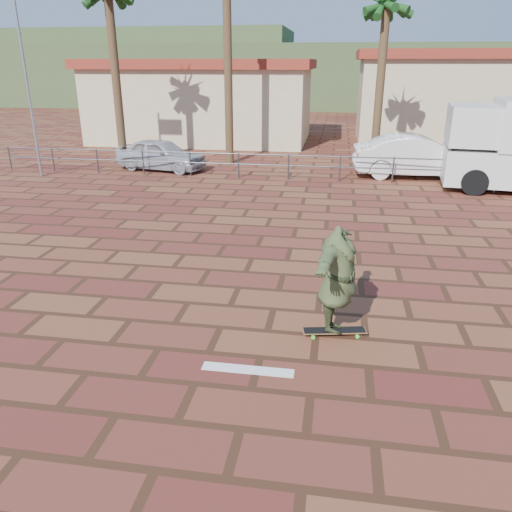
{
  "coord_description": "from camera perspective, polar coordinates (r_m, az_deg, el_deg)",
  "views": [
    {
      "loc": [
        1.84,
        -7.49,
        4.33
      ],
      "look_at": [
        0.4,
        1.47,
        0.8
      ],
      "focal_mm": 35.0,
      "sensor_mm": 36.0,
      "label": 1
    }
  ],
  "objects": [
    {
      "name": "guardrail",
      "position": [
        19.91,
        3.75,
        10.65
      ],
      "size": [
        24.06,
        0.06,
        1.0
      ],
      "color": "#47494F",
      "rests_on": "ground"
    },
    {
      "name": "hill_back",
      "position": [
        67.82,
        -12.23,
        20.53
      ],
      "size": [
        35.0,
        14.0,
        8.0
      ],
      "primitive_type": "cube",
      "color": "#384C28",
      "rests_on": "ground"
    },
    {
      "name": "hill_front",
      "position": [
        57.53,
        7.76,
        19.75
      ],
      "size": [
        70.0,
        18.0,
        6.0
      ],
      "primitive_type": "cube",
      "color": "#384C28",
      "rests_on": "ground"
    },
    {
      "name": "paint_stripe",
      "position": [
        7.72,
        -0.94,
        -12.85
      ],
      "size": [
        1.4,
        0.22,
        0.01
      ],
      "primitive_type": "cube",
      "color": "white",
      "rests_on": "ground"
    },
    {
      "name": "palm_center",
      "position": [
        23.14,
        14.7,
        25.67
      ],
      "size": [
        2.4,
        2.4,
        7.75
      ],
      "color": "brown",
      "rests_on": "ground"
    },
    {
      "name": "car_white",
      "position": [
        21.32,
        17.97,
        10.79
      ],
      "size": [
        5.11,
        2.05,
        1.65
      ],
      "primitive_type": "imported",
      "rotation": [
        0.0,
        0.0,
        1.63
      ],
      "color": "white",
      "rests_on": "ground"
    },
    {
      "name": "building_west",
      "position": [
        30.58,
        -6.01,
        17.3
      ],
      "size": [
        12.6,
        7.6,
        4.5
      ],
      "color": "beige",
      "rests_on": "ground"
    },
    {
      "name": "skateboarder",
      "position": [
        8.21,
        9.32,
        -2.73
      ],
      "size": [
        0.98,
        2.34,
        1.85
      ],
      "primitive_type": "imported",
      "rotation": [
        0.0,
        0.0,
        1.41
      ],
      "color": "#3E4927",
      "rests_on": "longboard"
    },
    {
      "name": "car_silver",
      "position": [
        22.09,
        -10.81,
        11.34
      ],
      "size": [
        4.14,
        2.34,
        1.33
      ],
      "primitive_type": "imported",
      "rotation": [
        0.0,
        0.0,
        1.36
      ],
      "color": "#AEAFB5",
      "rests_on": "ground"
    },
    {
      "name": "ground",
      "position": [
        8.84,
        -4.09,
        -8.12
      ],
      "size": [
        120.0,
        120.0,
        0.0
      ],
      "primitive_type": "plane",
      "color": "brown",
      "rests_on": "ground"
    },
    {
      "name": "longboard",
      "position": [
        8.64,
        8.95,
        -8.45
      ],
      "size": [
        1.11,
        0.44,
        0.11
      ],
      "rotation": [
        0.0,
        0.0,
        0.2
      ],
      "color": "olive",
      "rests_on": "ground"
    },
    {
      "name": "street_sign",
      "position": [
        19.56,
        26.3,
        11.29
      ],
      "size": [
        0.46,
        0.23,
        2.38
      ],
      "rotation": [
        0.0,
        0.0,
        0.4
      ],
      "color": "gray",
      "rests_on": "ground"
    },
    {
      "name": "building_east",
      "position": [
        32.14,
        21.11,
        16.72
      ],
      "size": [
        10.6,
        6.6,
        5.0
      ],
      "color": "beige",
      "rests_on": "ground"
    },
    {
      "name": "flagpole",
      "position": [
        21.89,
        -24.84,
        20.26
      ],
      "size": [
        1.3,
        0.1,
        8.0
      ],
      "color": "gray",
      "rests_on": "ground"
    }
  ]
}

